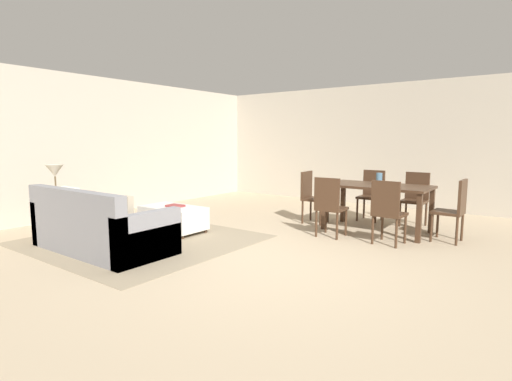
{
  "coord_description": "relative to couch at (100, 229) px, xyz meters",
  "views": [
    {
      "loc": [
        2.73,
        -3.86,
        1.49
      ],
      "look_at": [
        -0.68,
        0.76,
        0.74
      ],
      "focal_mm": 27.82,
      "sensor_mm": 36.0,
      "label": 1
    }
  ],
  "objects": [
    {
      "name": "ground_plane",
      "position": [
        2.04,
        0.93,
        -0.29
      ],
      "size": [
        10.8,
        10.8,
        0.0
      ],
      "primitive_type": "plane",
      "color": "tan"
    },
    {
      "name": "wall_back",
      "position": [
        2.04,
        5.93,
        1.06
      ],
      "size": [
        9.0,
        0.12,
        2.7
      ],
      "primitive_type": "cube",
      "color": "#BCB2A0",
      "rests_on": "ground_plane"
    },
    {
      "name": "wall_left",
      "position": [
        -2.46,
        1.43,
        1.06
      ],
      "size": [
        0.12,
        11.0,
        2.7
      ],
      "primitive_type": "cube",
      "color": "#BCB2A0",
      "rests_on": "ground_plane"
    },
    {
      "name": "area_rug",
      "position": [
        -0.02,
        0.69,
        -0.29
      ],
      "size": [
        3.0,
        2.8,
        0.01
      ],
      "primitive_type": "cube",
      "color": "gray",
      "rests_on": "ground_plane"
    },
    {
      "name": "couch",
      "position": [
        0.0,
        0.0,
        0.0
      ],
      "size": [
        2.01,
        0.96,
        0.86
      ],
      "color": "gray",
      "rests_on": "ground_plane"
    },
    {
      "name": "ottoman_table",
      "position": [
        -0.04,
        1.32,
        -0.06
      ],
      "size": [
        1.05,
        0.59,
        0.41
      ],
      "color": "silver",
      "rests_on": "ground_plane"
    },
    {
      "name": "side_table",
      "position": [
        -1.31,
        0.1,
        0.16
      ],
      "size": [
        0.4,
        0.4,
        0.58
      ],
      "color": "olive",
      "rests_on": "ground_plane"
    },
    {
      "name": "table_lamp",
      "position": [
        -1.31,
        0.1,
        0.69
      ],
      "size": [
        0.26,
        0.26,
        0.53
      ],
      "color": "brown",
      "rests_on": "side_table"
    },
    {
      "name": "dining_table",
      "position": [
        2.58,
        3.33,
        0.37
      ],
      "size": [
        1.63,
        0.88,
        0.76
      ],
      "color": "#422B1C",
      "rests_on": "ground_plane"
    },
    {
      "name": "dining_chair_near_left",
      "position": [
        2.15,
        2.49,
        0.22
      ],
      "size": [
        0.41,
        0.41,
        0.92
      ],
      "color": "#422B1C",
      "rests_on": "ground_plane"
    },
    {
      "name": "dining_chair_near_right",
      "position": [
        3.01,
        2.57,
        0.22
      ],
      "size": [
        0.42,
        0.42,
        0.92
      ],
      "color": "#422B1C",
      "rests_on": "ground_plane"
    },
    {
      "name": "dining_chair_far_left",
      "position": [
        2.19,
        4.17,
        0.22
      ],
      "size": [
        0.4,
        0.4,
        0.92
      ],
      "color": "#422B1C",
      "rests_on": "ground_plane"
    },
    {
      "name": "dining_chair_far_right",
      "position": [
        2.96,
        4.15,
        0.22
      ],
      "size": [
        0.4,
        0.4,
        0.92
      ],
      "color": "#422B1C",
      "rests_on": "ground_plane"
    },
    {
      "name": "dining_chair_head_east",
      "position": [
        3.73,
        3.29,
        0.22
      ],
      "size": [
        0.41,
        0.41,
        0.92
      ],
      "color": "#422B1C",
      "rests_on": "ground_plane"
    },
    {
      "name": "dining_chair_head_west",
      "position": [
        1.4,
        3.29,
        0.22
      ],
      "size": [
        0.42,
        0.42,
        0.92
      ],
      "color": "#422B1C",
      "rests_on": "ground_plane"
    },
    {
      "name": "vase_centerpiece",
      "position": [
        2.62,
        3.29,
        0.56
      ],
      "size": [
        0.09,
        0.09,
        0.2
      ],
      "primitive_type": "cylinder",
      "color": "slate",
      "rests_on": "dining_table"
    },
    {
      "name": "book_on_ottoman",
      "position": [
        0.01,
        1.33,
        0.13
      ],
      "size": [
        0.27,
        0.22,
        0.03
      ],
      "primitive_type": "cube",
      "rotation": [
        0.0,
        0.0,
        0.06
      ],
      "color": "maroon",
      "rests_on": "ottoman_table"
    }
  ]
}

